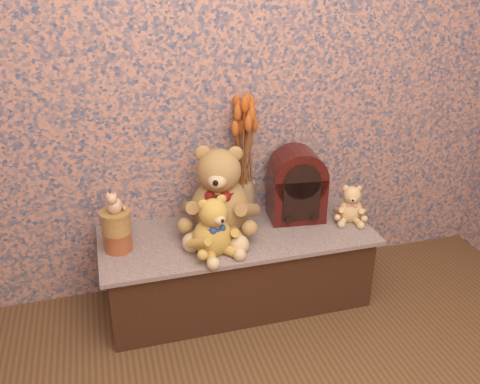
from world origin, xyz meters
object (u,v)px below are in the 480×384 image
(teddy_large, at_px, (220,186))
(cathedral_radio, at_px, (297,184))
(cat_figurine, at_px, (114,200))
(teddy_medium, at_px, (212,223))
(ceramic_vase, at_px, (244,199))
(teddy_small, at_px, (351,201))
(biscuit_tin_lower, at_px, (118,241))

(teddy_large, distance_m, cathedral_radio, 0.40)
(cathedral_radio, height_order, cat_figurine, cathedral_radio)
(cat_figurine, bearing_deg, teddy_large, 20.85)
(teddy_large, relative_size, cathedral_radio, 1.27)
(teddy_medium, bearing_deg, ceramic_vase, 35.31)
(teddy_small, relative_size, biscuit_tin_lower, 1.67)
(teddy_small, xyz_separation_m, cat_figurine, (-1.13, 0.02, 0.14))
(teddy_medium, xyz_separation_m, cathedral_radio, (0.48, 0.21, 0.04))
(teddy_large, relative_size, cat_figurine, 4.13)
(cathedral_radio, bearing_deg, biscuit_tin_lower, -168.13)
(biscuit_tin_lower, distance_m, cat_figurine, 0.20)
(teddy_large, height_order, teddy_small, teddy_large)
(teddy_small, height_order, biscuit_tin_lower, teddy_small)
(teddy_medium, xyz_separation_m, ceramic_vase, (0.23, 0.30, -0.05))
(teddy_small, height_order, ceramic_vase, teddy_small)
(teddy_small, relative_size, cathedral_radio, 0.56)
(teddy_medium, height_order, cat_figurine, cat_figurine)
(biscuit_tin_lower, bearing_deg, cat_figurine, 0.00)
(teddy_small, relative_size, cat_figurine, 1.82)
(teddy_large, bearing_deg, teddy_medium, -93.37)
(teddy_small, bearing_deg, teddy_medium, -149.26)
(teddy_large, xyz_separation_m, ceramic_vase, (0.15, 0.12, -0.14))
(teddy_medium, height_order, biscuit_tin_lower, teddy_medium)
(cathedral_radio, bearing_deg, teddy_large, -168.79)
(cathedral_radio, relative_size, ceramic_vase, 1.97)
(teddy_medium, bearing_deg, teddy_small, -8.50)
(teddy_large, xyz_separation_m, teddy_small, (0.65, -0.07, -0.13))
(cathedral_radio, relative_size, biscuit_tin_lower, 2.98)
(teddy_large, xyz_separation_m, cat_figurine, (-0.48, -0.05, 0.01))
(teddy_medium, height_order, cathedral_radio, cathedral_radio)
(teddy_medium, height_order, ceramic_vase, teddy_medium)
(biscuit_tin_lower, height_order, cat_figurine, cat_figurine)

